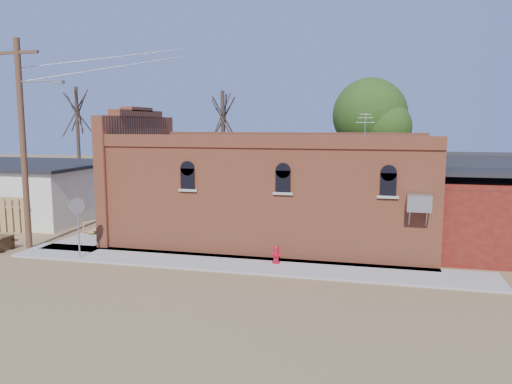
% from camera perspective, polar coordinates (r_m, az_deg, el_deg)
% --- Properties ---
extents(ground, '(120.00, 120.00, 0.00)m').
position_cam_1_polar(ground, '(19.21, -7.02, -8.72)').
color(ground, brown).
rests_on(ground, ground).
extents(sidewalk_south, '(19.00, 2.20, 0.08)m').
position_cam_1_polar(sidewalk_south, '(19.56, -1.92, -8.24)').
color(sidewalk_south, '#9E9991').
rests_on(sidewalk_south, ground).
extents(sidewalk_west, '(2.60, 10.00, 0.08)m').
position_cam_1_polar(sidewalk_west, '(27.10, -14.98, -3.97)').
color(sidewalk_west, '#9E9991').
rests_on(sidewalk_west, ground).
extents(brick_bar, '(16.40, 7.97, 6.30)m').
position_cam_1_polar(brick_bar, '(23.42, 1.47, 0.18)').
color(brick_bar, '#C5603C').
rests_on(brick_bar, ground).
extents(red_shed, '(5.40, 6.40, 4.30)m').
position_cam_1_polar(red_shed, '(23.39, 25.76, -0.77)').
color(red_shed, '#5E1013').
rests_on(red_shed, ground).
extents(utility_pole, '(3.12, 0.26, 9.00)m').
position_cam_1_polar(utility_pole, '(23.61, -25.01, 5.44)').
color(utility_pole, '#533421').
rests_on(utility_pole, ground).
extents(tree_bare_near, '(2.80, 2.80, 7.65)m').
position_cam_1_polar(tree_bare_near, '(31.69, -3.83, 8.72)').
color(tree_bare_near, '#463528').
rests_on(tree_bare_near, ground).
extents(tree_bare_far, '(2.80, 2.80, 8.16)m').
position_cam_1_polar(tree_bare_far, '(37.41, -19.80, 8.75)').
color(tree_bare_far, '#463528').
rests_on(tree_bare_far, ground).
extents(tree_leafy, '(4.40, 4.40, 8.15)m').
position_cam_1_polar(tree_leafy, '(30.68, 12.88, 8.52)').
color(tree_leafy, '#463528').
rests_on(tree_leafy, ground).
extents(fire_hydrant, '(0.41, 0.40, 0.70)m').
position_cam_1_polar(fire_hydrant, '(19.47, 2.31, -7.14)').
color(fire_hydrant, '#B60A23').
rests_on(fire_hydrant, sidewalk_south).
extents(stop_sign, '(0.48, 0.55, 2.45)m').
position_cam_1_polar(stop_sign, '(21.18, -19.72, -2.11)').
color(stop_sign, '#9A9A9F').
rests_on(stop_sign, sidewalk_south).
extents(trash_barrel, '(0.79, 0.79, 0.92)m').
position_cam_1_polar(trash_barrel, '(25.67, -15.18, -3.49)').
color(trash_barrel, '#1A5585').
rests_on(trash_barrel, sidewalk_west).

